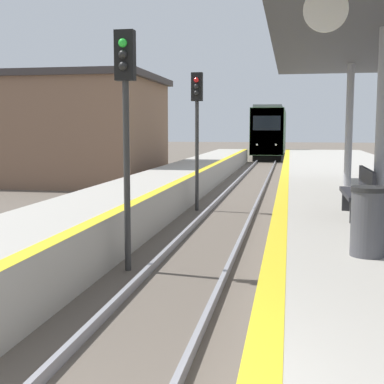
{
  "coord_description": "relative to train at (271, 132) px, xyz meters",
  "views": [
    {
      "loc": [
        1.82,
        -2.61,
        2.7
      ],
      "look_at": [
        -2.19,
        19.28,
        0.02
      ],
      "focal_mm": 50.0,
      "sensor_mm": 36.0,
      "label": 1
    }
  ],
  "objects": [
    {
      "name": "signal_mid",
      "position": [
        -1.16,
        -33.71,
        0.81
      ],
      "size": [
        0.36,
        0.31,
        4.45
      ],
      "color": "#2D2D2D",
      "rests_on": "ground"
    },
    {
      "name": "trash_bin",
      "position": [
        2.85,
        -43.6,
        -0.82
      ],
      "size": [
        0.47,
        0.47,
        0.92
      ],
      "color": "#4C4C51",
      "rests_on": "platform_right"
    },
    {
      "name": "station_building",
      "position": [
        -9.84,
        -25.87,
        0.32
      ],
      "size": [
        10.75,
        7.38,
        5.21
      ],
      "color": "brown",
      "rests_on": "ground"
    },
    {
      "name": "bench",
      "position": [
        3.13,
        -40.37,
        -0.79
      ],
      "size": [
        0.44,
        1.84,
        0.92
      ],
      "color": "#28282D",
      "rests_on": "platform_right"
    },
    {
      "name": "train",
      "position": [
        0.0,
        0.0,
        0.0
      ],
      "size": [
        2.65,
        17.65,
        4.52
      ],
      "color": "black",
      "rests_on": "ground"
    },
    {
      "name": "signal_near",
      "position": [
        -1.17,
        -41.28,
        0.81
      ],
      "size": [
        0.36,
        0.31,
        4.45
      ],
      "color": "#2D2D2D",
      "rests_on": "ground"
    }
  ]
}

